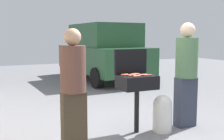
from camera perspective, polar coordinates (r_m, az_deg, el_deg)
The scene contains 17 objects.
ground_plane at distance 4.90m, azimuth 6.43°, elevation -12.05°, with size 24.00×24.00×0.00m, color slate.
bbq_grill at distance 4.57m, azimuth 5.13°, elevation -2.93°, with size 0.60×0.44×0.95m.
grill_lid_open at distance 4.71m, azimuth 3.84°, elevation 1.75°, with size 0.60×0.05×0.42m, color black.
hot_dog_0 at distance 4.50m, azimuth 3.27°, elevation -1.02°, with size 0.03×0.03×0.13m, color #B74C33.
hot_dog_1 at distance 4.37m, azimuth 5.08°, elevation -1.27°, with size 0.03×0.03×0.13m, color #C6593D.
hot_dog_2 at distance 4.63m, azimuth 4.60°, elevation -0.80°, with size 0.03×0.03×0.13m, color #B74C33.
hot_dog_3 at distance 4.52m, azimuth 6.59°, elevation -1.02°, with size 0.03×0.03×0.13m, color #AD4228.
hot_dog_4 at distance 4.44m, azimuth 5.21°, elevation -1.15°, with size 0.03×0.03×0.13m, color #AD4228.
hot_dog_5 at distance 4.50m, azimuth 7.36°, elevation -1.07°, with size 0.03×0.03×0.13m, color #AD4228.
hot_dog_6 at distance 4.46m, azimuth 4.12°, elevation -1.10°, with size 0.03×0.03×0.13m, color #C6593D.
hot_dog_7 at distance 4.54m, azimuth 6.40°, elevation -0.97°, with size 0.03×0.03×0.13m, color #C6593D.
hot_dog_8 at distance 4.53m, azimuth 2.59°, elevation -0.96°, with size 0.03×0.03×0.13m, color #B74C33.
hot_dog_9 at distance 4.59m, azimuth 5.00°, elevation -0.87°, with size 0.03×0.03×0.13m, color #C6593D.
propane_tank at distance 4.78m, azimuth 10.29°, elevation -8.57°, with size 0.32×0.32×0.62m.
person_left at distance 3.92m, azimuth -7.93°, elevation -2.94°, with size 0.36×0.36×1.70m.
person_right at distance 5.01m, azimuth 14.97°, elevation -0.19°, with size 0.38×0.38×1.82m.
parked_minivan at distance 10.19m, azimuth -1.95°, elevation 3.77°, with size 2.20×4.48×2.02m.
Camera 1 is at (-2.43, -3.94, 1.59)m, focal length 44.65 mm.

